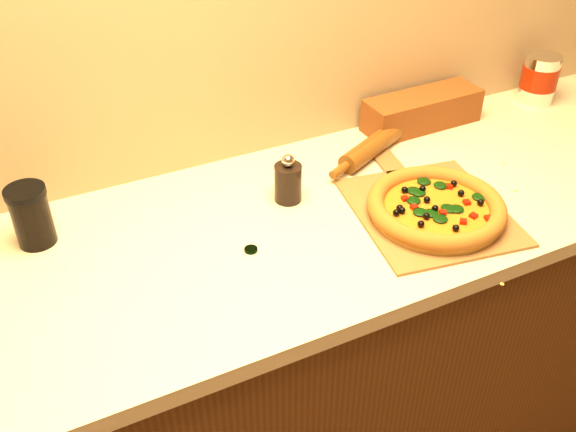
{
  "coord_description": "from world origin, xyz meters",
  "views": [
    {
      "loc": [
        -0.41,
        0.38,
        1.76
      ],
      "look_at": [
        0.08,
        1.38,
        0.96
      ],
      "focal_mm": 40.0,
      "sensor_mm": 36.0,
      "label": 1
    }
  ],
  "objects_px": {
    "pepper_grinder": "(288,182)",
    "dark_jar": "(31,216)",
    "rolling_pin": "(375,145)",
    "pizza": "(436,207)",
    "pizza_peel": "(426,208)",
    "coffee_canister": "(539,78)"
  },
  "relations": [
    {
      "from": "dark_jar",
      "to": "pizza",
      "type": "bearing_deg",
      "value": -20.42
    },
    {
      "from": "pizza_peel",
      "to": "coffee_canister",
      "type": "xyz_separation_m",
      "value": [
        0.64,
        0.32,
        0.07
      ]
    },
    {
      "from": "pizza_peel",
      "to": "coffee_canister",
      "type": "distance_m",
      "value": 0.72
    },
    {
      "from": "pepper_grinder",
      "to": "coffee_canister",
      "type": "relative_size",
      "value": 0.84
    },
    {
      "from": "pizza",
      "to": "pepper_grinder",
      "type": "xyz_separation_m",
      "value": [
        -0.27,
        0.21,
        0.02
      ]
    },
    {
      "from": "pepper_grinder",
      "to": "dark_jar",
      "type": "height_order",
      "value": "dark_jar"
    },
    {
      "from": "pizza_peel",
      "to": "pizza",
      "type": "relative_size",
      "value": 1.68
    },
    {
      "from": "pepper_grinder",
      "to": "pizza_peel",
      "type": "bearing_deg",
      "value": -33.51
    },
    {
      "from": "rolling_pin",
      "to": "dark_jar",
      "type": "bearing_deg",
      "value": 179.93
    },
    {
      "from": "pizza_peel",
      "to": "pizza",
      "type": "xyz_separation_m",
      "value": [
        -0.0,
        -0.03,
        0.02
      ]
    },
    {
      "from": "pizza",
      "to": "rolling_pin",
      "type": "relative_size",
      "value": 0.87
    },
    {
      "from": "pizza",
      "to": "dark_jar",
      "type": "relative_size",
      "value": 2.29
    },
    {
      "from": "pizza",
      "to": "pepper_grinder",
      "type": "height_order",
      "value": "pepper_grinder"
    },
    {
      "from": "pizza",
      "to": "pizza_peel",
      "type": "bearing_deg",
      "value": 86.11
    },
    {
      "from": "pizza",
      "to": "dark_jar",
      "type": "distance_m",
      "value": 0.88
    },
    {
      "from": "dark_jar",
      "to": "pepper_grinder",
      "type": "bearing_deg",
      "value": -9.53
    },
    {
      "from": "rolling_pin",
      "to": "dark_jar",
      "type": "relative_size",
      "value": 2.62
    },
    {
      "from": "pizza",
      "to": "pepper_grinder",
      "type": "relative_size",
      "value": 2.55
    },
    {
      "from": "pizza_peel",
      "to": "pizza",
      "type": "distance_m",
      "value": 0.04
    },
    {
      "from": "pizza_peel",
      "to": "rolling_pin",
      "type": "height_order",
      "value": "rolling_pin"
    },
    {
      "from": "pizza",
      "to": "coffee_canister",
      "type": "height_order",
      "value": "coffee_canister"
    },
    {
      "from": "pizza_peel",
      "to": "rolling_pin",
      "type": "relative_size",
      "value": 1.46
    }
  ]
}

